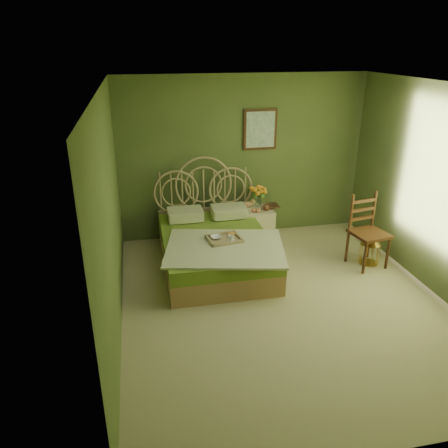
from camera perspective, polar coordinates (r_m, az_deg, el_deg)
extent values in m
plane|color=tan|center=(5.64, 7.80, -10.06)|extent=(4.50, 4.50, 0.00)
plane|color=silver|center=(4.77, 9.52, 17.21)|extent=(4.50, 4.50, 0.00)
plane|color=#5D6B38|center=(7.12, 2.50, 8.63)|extent=(4.00, 0.00, 4.00)
plane|color=#5D6B38|center=(4.79, -14.60, 0.71)|extent=(0.00, 4.50, 4.50)
plane|color=#5D6B38|center=(6.02, 26.83, 3.50)|extent=(0.00, 4.50, 4.50)
cube|color=#3C1B10|center=(7.07, 4.75, 12.20)|extent=(0.54, 0.03, 0.64)
cube|color=silver|center=(7.05, 4.79, 12.18)|extent=(0.46, 0.01, 0.56)
cube|color=#AC7F56|center=(6.33, -1.13, -4.38)|extent=(1.47, 1.96, 0.29)
cube|color=olive|center=(6.23, -1.14, -2.37)|extent=(1.47, 1.96, 0.20)
cube|color=beige|center=(5.79, 0.12, -3.14)|extent=(1.76, 1.47, 0.03)
cube|color=beige|center=(6.73, -5.09, 1.26)|extent=(0.54, 0.39, 0.16)
cube|color=beige|center=(6.83, 0.64, 1.69)|extent=(0.54, 0.39, 0.16)
cube|color=tan|center=(5.98, 0.03, -2.21)|extent=(0.49, 0.41, 0.04)
ellipsoid|color=#B77A38|center=(6.07, 0.97, -1.33)|extent=(0.12, 0.07, 0.05)
cube|color=beige|center=(7.17, 4.29, 0.00)|extent=(0.49, 0.49, 0.54)
cylinder|color=silver|center=(7.16, 4.50, 3.02)|extent=(0.10, 0.10, 0.18)
ellipsoid|color=#AC7F56|center=(7.11, 3.10, 2.57)|extent=(0.21, 0.11, 0.10)
sphere|color=#CE7450|center=(6.91, 3.91, 1.79)|extent=(0.07, 0.07, 0.07)
sphere|color=#CE7450|center=(6.91, 4.49, 1.77)|extent=(0.07, 0.07, 0.07)
cube|color=#3C1B10|center=(6.56, 18.45, -1.22)|extent=(0.54, 0.54, 0.04)
cylinder|color=#3C1B10|center=(6.42, 17.46, -4.12)|extent=(0.04, 0.04, 0.50)
cylinder|color=#3C1B10|center=(6.61, 20.52, -3.73)|extent=(0.04, 0.04, 0.50)
cylinder|color=#3C1B10|center=(6.73, 15.90, -2.64)|extent=(0.04, 0.04, 0.50)
cylinder|color=#3C1B10|center=(6.91, 18.85, -2.31)|extent=(0.04, 0.04, 0.50)
cube|color=#3C1B10|center=(6.62, 17.92, 1.66)|extent=(0.40, 0.12, 0.55)
cylinder|color=gold|center=(6.84, 18.29, -4.81)|extent=(0.28, 0.28, 0.01)
cylinder|color=gold|center=(6.77, 18.45, -3.68)|extent=(0.28, 0.28, 0.31)
cone|color=gold|center=(6.68, 18.67, -2.06)|extent=(0.28, 0.28, 0.11)
imported|color=#381E0F|center=(7.14, 5.71, 2.23)|extent=(0.21, 0.25, 0.02)
imported|color=#472819|center=(7.13, 5.71, 2.39)|extent=(0.18, 0.25, 0.02)
imported|color=white|center=(5.99, -1.01, -1.75)|extent=(0.18, 0.18, 0.04)
imported|color=white|center=(5.92, 0.90, -1.86)|extent=(0.11, 0.11, 0.08)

